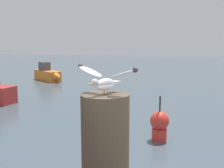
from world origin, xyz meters
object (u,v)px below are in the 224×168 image
at_px(mooring_post, 105,149).
at_px(boat_orange, 49,75).
at_px(seagull, 105,80).
at_px(channel_buoy, 159,124).

distance_m(mooring_post, boat_orange, 18.83).
relative_size(mooring_post, boat_orange, 0.30).
bearing_deg(boat_orange, seagull, -61.87).
xyz_separation_m(boat_orange, channel_buoy, (8.99, -10.93, 0.00)).
height_order(seagull, channel_buoy, seagull).
relative_size(boat_orange, channel_buoy, 2.45).
distance_m(mooring_post, seagull, 0.61).
bearing_deg(seagull, channel_buoy, 88.55).
xyz_separation_m(seagull, channel_buoy, (0.14, 5.62, -2.06)).
height_order(mooring_post, seagull, seagull).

